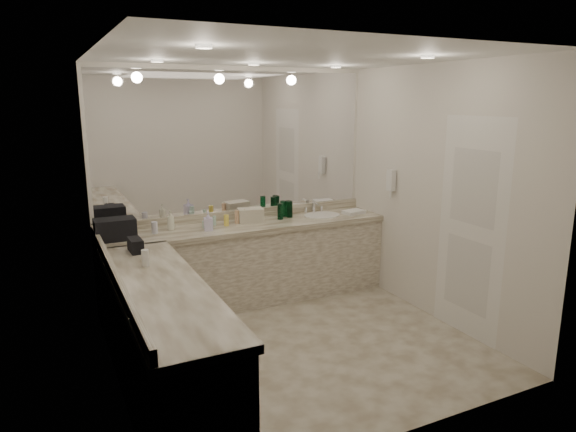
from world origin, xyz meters
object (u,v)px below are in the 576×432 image
wall_phone (391,180)px  soap_bottle_c (245,216)px  soap_bottle_a (171,220)px  cream_cosmetic_case (250,215)px  hand_towel (354,212)px  sink (322,216)px  soap_bottle_b (208,221)px  black_toiletry_bag (115,229)px

wall_phone → soap_bottle_c: bearing=160.5°
soap_bottle_a → soap_bottle_c: bearing=-3.1°
cream_cosmetic_case → hand_towel: bearing=3.3°
sink → soap_bottle_b: (-1.43, -0.10, 0.11)m
hand_towel → soap_bottle_c: 1.36m
sink → cream_cosmetic_case: bearing=175.7°
sink → hand_towel: size_ratio=1.73×
sink → cream_cosmetic_case: size_ratio=1.59×
black_toiletry_bag → soap_bottle_a: size_ratio=1.86×
black_toiletry_bag → cream_cosmetic_case: 1.47m
hand_towel → soap_bottle_b: 1.82m
sink → wall_phone: size_ratio=1.83×
black_toiletry_bag → soap_bottle_c: size_ratio=2.47×
cream_cosmetic_case → soap_bottle_a: bearing=-172.2°
sink → soap_bottle_b: soap_bottle_b is taller
soap_bottle_a → soap_bottle_b: (0.35, -0.19, -0.00)m
sink → soap_bottle_c: bearing=176.7°
sink → soap_bottle_c: (-0.96, 0.05, 0.08)m
sink → soap_bottle_b: size_ratio=2.17×
hand_towel → soap_bottle_a: (-2.17, 0.18, 0.08)m
wall_phone → soap_bottle_a: bearing=165.9°
black_toiletry_bag → soap_bottle_c: (1.39, 0.09, -0.03)m
sink → soap_bottle_a: 1.78m
soap_bottle_c → sink: bearing=-3.3°
wall_phone → soap_bottle_a: wall_phone is taller
black_toiletry_bag → cream_cosmetic_case: size_ratio=1.39×
black_toiletry_bag → cream_cosmetic_case: bearing=4.1°
wall_phone → soap_bottle_a: (-2.38, 0.60, -0.35)m
cream_cosmetic_case → sink: bearing=5.5°
cream_cosmetic_case → hand_towel: (1.28, -0.15, -0.06)m
black_toiletry_bag → soap_bottle_a: (0.58, 0.14, -0.01)m
sink → soap_bottle_a: (-1.77, 0.10, 0.11)m
black_toiletry_bag → soap_bottle_c: bearing=3.9°
sink → black_toiletry_bag: (-2.35, -0.04, 0.11)m
hand_towel → soap_bottle_c: size_ratio=1.63×
cream_cosmetic_case → soap_bottle_b: (-0.54, -0.16, 0.02)m
cream_cosmetic_case → soap_bottle_a: 0.89m
cream_cosmetic_case → soap_bottle_c: bearing=-161.1°
soap_bottle_c → hand_towel: bearing=-5.7°
soap_bottle_b → soap_bottle_c: size_ratio=1.30×
black_toiletry_bag → soap_bottle_b: size_ratio=1.90×
soap_bottle_a → wall_phone: bearing=-14.1°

